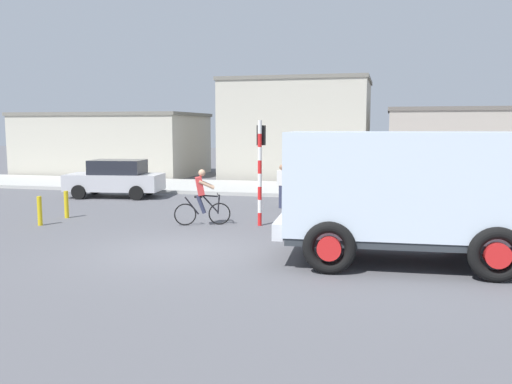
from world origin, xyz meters
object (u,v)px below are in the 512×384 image
object	(u,v)px
car_red_near	(463,188)
truck_foreground	(405,188)
bollard_far	(66,204)
bollard_near	(40,211)
traffic_light_pole	(260,158)
car_far_side	(116,178)
pedestrian_near_kerb	(282,185)
cyclist	(202,197)
car_white_mid	(405,195)

from	to	relation	value
car_red_near	truck_foreground	bearing A→B (deg)	-105.32
bollard_far	car_red_near	bearing A→B (deg)	20.39
car_red_near	bollard_far	world-z (taller)	car_red_near
truck_foreground	bollard_far	distance (m)	11.27
bollard_near	traffic_light_pole	bearing A→B (deg)	14.35
car_far_side	bollard_far	bearing A→B (deg)	-79.02
traffic_light_pole	bollard_near	size ratio (longest dim) A/B	3.56
car_red_near	pedestrian_near_kerb	distance (m)	6.49
truck_foreground	cyclist	xyz separation A→B (m)	(-5.89, 3.21, -0.80)
truck_foreground	bollard_near	bearing A→B (deg)	169.65
truck_foreground	car_far_side	bearing A→B (deg)	143.93
truck_foreground	cyclist	distance (m)	6.76
bollard_near	car_red_near	bearing A→B (deg)	25.64
traffic_light_pole	bollard_far	xyz separation A→B (m)	(-6.54, -0.27, -1.62)
car_red_near	bollard_near	size ratio (longest dim) A/B	4.54
bollard_far	car_white_mid	bearing A→B (deg)	11.52
car_red_near	traffic_light_pole	bearing A→B (deg)	-144.64
cyclist	traffic_light_pole	bearing A→B (deg)	13.32
truck_foreground	traffic_light_pole	distance (m)	5.52
cyclist	bollard_near	bearing A→B (deg)	-165.27
truck_foreground	car_white_mid	bearing A→B (deg)	88.36
cyclist	car_white_mid	world-z (taller)	cyclist
cyclist	pedestrian_near_kerb	xyz separation A→B (m)	(1.71, 3.97, -0.02)
cyclist	bollard_far	bearing A→B (deg)	178.34
car_white_mid	pedestrian_near_kerb	xyz separation A→B (m)	(-4.34, 1.62, 0.03)
car_far_side	bollard_near	size ratio (longest dim) A/B	4.66
car_far_side	bollard_far	xyz separation A→B (m)	(1.00, -5.16, -0.37)
bollard_far	pedestrian_near_kerb	bearing A→B (deg)	30.50
pedestrian_near_kerb	bollard_far	size ratio (longest dim) A/B	1.80
truck_foreground	car_red_near	world-z (taller)	truck_foreground
car_red_near	bollard_far	bearing A→B (deg)	-159.61
car_white_mid	cyclist	bearing A→B (deg)	-158.77
car_white_mid	traffic_light_pole	bearing A→B (deg)	-155.78
traffic_light_pole	cyclist	bearing A→B (deg)	-166.68
cyclist	car_red_near	distance (m)	9.51
car_far_side	bollard_near	xyz separation A→B (m)	(1.00, -6.56, -0.37)
car_far_side	bollard_near	distance (m)	6.65
cyclist	bollard_near	xyz separation A→B (m)	(-4.80, -1.26, -0.41)
bollard_near	bollard_far	world-z (taller)	same
cyclist	car_red_near	size ratio (longest dim) A/B	0.42
car_white_mid	car_far_side	distance (m)	12.21
cyclist	bollard_far	distance (m)	4.82
car_white_mid	bollard_near	distance (m)	11.44
car_white_mid	bollard_far	distance (m)	11.08
car_white_mid	bollard_far	bearing A→B (deg)	-168.48
truck_foreground	car_red_near	size ratio (longest dim) A/B	1.36
car_red_near	pedestrian_near_kerb	xyz separation A→B (m)	(-6.42, -0.97, 0.03)
bollard_near	cyclist	bearing A→B (deg)	14.73
car_white_mid	truck_foreground	bearing A→B (deg)	-91.64
traffic_light_pole	bollard_far	size ratio (longest dim) A/B	3.56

